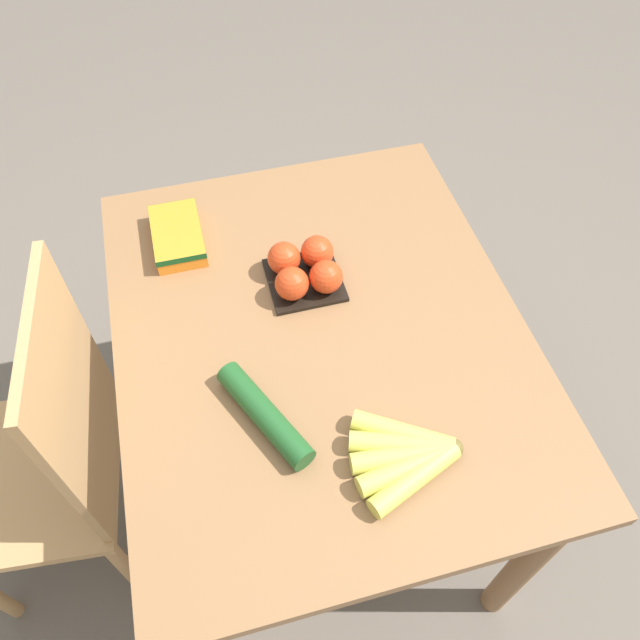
{
  "coord_description": "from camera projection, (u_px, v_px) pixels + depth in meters",
  "views": [
    {
      "loc": [
        -0.74,
        0.19,
        1.82
      ],
      "look_at": [
        0.0,
        0.0,
        0.8
      ],
      "focal_mm": 35.0,
      "sensor_mm": 36.0,
      "label": 1
    }
  ],
  "objects": [
    {
      "name": "chair",
      "position": [
        55.0,
        458.0,
        1.41
      ],
      "size": [
        0.46,
        0.44,
        0.98
      ],
      "rotation": [
        0.0,
        0.0,
        3.05
      ],
      "color": "tan",
      "rests_on": "ground_plane"
    },
    {
      "name": "ground_plane",
      "position": [
        320.0,
        476.0,
        1.91
      ],
      "size": [
        12.0,
        12.0,
        0.0
      ],
      "primitive_type": "plane",
      "color": "#665B51"
    },
    {
      "name": "tomato_pack",
      "position": [
        305.0,
        269.0,
        1.34
      ],
      "size": [
        0.16,
        0.16,
        0.08
      ],
      "color": "black",
      "rests_on": "dining_table"
    },
    {
      "name": "carrot_bag",
      "position": [
        177.0,
        235.0,
        1.42
      ],
      "size": [
        0.19,
        0.11,
        0.04
      ],
      "color": "orange",
      "rests_on": "dining_table"
    },
    {
      "name": "dining_table",
      "position": [
        320.0,
        362.0,
        1.39
      ],
      "size": [
        1.05,
        0.84,
        0.77
      ],
      "color": "olive",
      "rests_on": "ground_plane"
    },
    {
      "name": "cucumber_near",
      "position": [
        265.0,
        414.0,
        1.15
      ],
      "size": [
        0.24,
        0.15,
        0.05
      ],
      "color": "#1E5123",
      "rests_on": "dining_table"
    },
    {
      "name": "banana_bunch",
      "position": [
        407.0,
        456.0,
        1.1
      ],
      "size": [
        0.21,
        0.21,
        0.04
      ],
      "color": "brown",
      "rests_on": "dining_table"
    }
  ]
}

